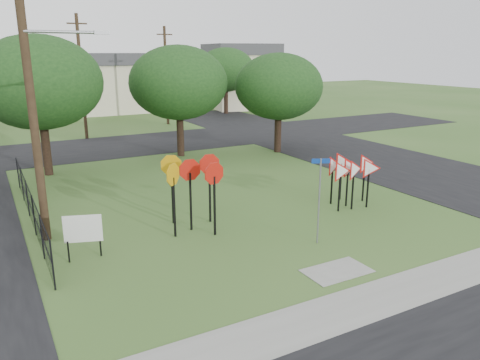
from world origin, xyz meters
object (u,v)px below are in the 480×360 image
street_name_sign (319,196)px  stop_sign_cluster (192,177)px  info_board (83,230)px  yield_sign_cluster (350,169)px

street_name_sign → stop_sign_cluster: (-3.23, 3.29, 0.27)m
street_name_sign → info_board: street_name_sign is taller
street_name_sign → yield_sign_cluster: street_name_sign is taller
yield_sign_cluster → info_board: size_ratio=1.90×
yield_sign_cluster → stop_sign_cluster: bearing=174.4°
yield_sign_cluster → info_board: bearing=-179.6°
stop_sign_cluster → street_name_sign: bearing=-45.5°
info_board → street_name_sign: bearing=-19.2°
yield_sign_cluster → info_board: yield_sign_cluster is taller
info_board → stop_sign_cluster: bearing=10.5°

